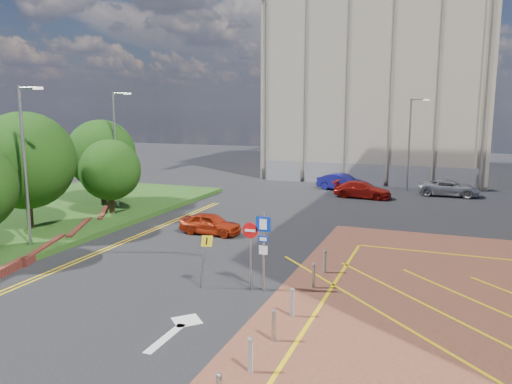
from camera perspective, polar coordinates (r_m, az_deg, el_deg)
The scene contains 18 objects.
ground at distance 19.67m, azimuth -1.57°, elevation -12.01°, with size 140.00×140.00×0.00m, color black.
grass_bed at distance 34.63m, azimuth -26.08°, elevation -3.17°, with size 14.00×32.00×0.30m, color #214516.
retaining_wall at distance 27.57m, azimuth -23.28°, elevation -5.98°, with size 6.06×20.33×0.40m.
tree_b at distance 31.53m, azimuth -24.84°, elevation 3.28°, with size 5.60×5.60×6.74m.
tree_c at distance 34.05m, azimuth -16.34°, elevation 2.43°, with size 4.00×4.00×4.90m.
tree_d at distance 38.17m, azimuth -17.28°, elevation 4.15°, with size 5.00×5.00×6.08m.
lamp_left_near at distance 27.21m, azimuth -24.85°, elevation 3.29°, with size 1.53×0.16×8.00m.
lamp_left_far at distance 36.05m, azimuth -15.70°, elevation 5.19°, with size 1.53×0.16×8.00m.
lamp_back at distance 45.06m, azimuth 17.21°, elevation 5.57°, with size 1.53×0.16×8.00m.
sign_cluster at distance 19.81m, azimuth 0.29°, elevation -5.88°, with size 1.17×0.12×3.20m.
warning_sign at distance 20.28m, azimuth -5.94°, elevation -7.11°, with size 0.60×0.39×2.25m.
bollard_row at distance 17.32m, azimuth 3.50°, elevation -13.46°, with size 0.14×11.14×0.90m.
construction_building at distance 57.43m, azimuth 14.22°, elevation 13.14°, with size 21.20×19.20×22.00m, color #AEA18F.
construction_fence at distance 47.67m, azimuth 13.48°, elevation 1.88°, with size 21.60×0.06×2.00m, color gray.
car_red_left at distance 28.98m, azimuth -5.22°, elevation -3.62°, with size 1.45×3.61×1.23m, color #AD2A0E.
car_blue_back at distance 44.49m, azimuth 9.81°, elevation 1.10°, with size 1.54×4.41×1.45m, color navy.
car_red_back at distance 41.18m, azimuth 12.06°, elevation 0.26°, with size 1.87×4.60×1.34m, color #99130D.
car_silver_back at distance 44.12m, azimuth 21.16°, elevation 0.44°, with size 2.23×4.83×1.34m, color #A4A4AB.
Camera 1 is at (7.01, -16.87, 7.28)m, focal length 35.00 mm.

